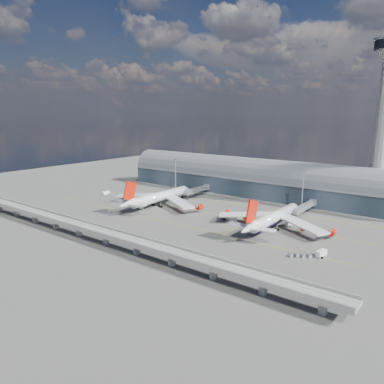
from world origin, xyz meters
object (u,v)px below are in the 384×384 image
Objects in this scene: service_truck_2 at (230,218)px; service_truck_4 at (289,224)px; service_truck_3 at (321,253)px; service_truck_5 at (179,196)px; cargo_train_1 at (154,241)px; floodlight_mast_left at (175,174)px; floodlight_mast_right at (303,191)px; airliner_right at (273,218)px; control_tower at (383,127)px; service_truck_1 at (140,207)px; cargo_train_0 at (111,211)px; cargo_train_2 at (300,255)px; service_truck_0 at (106,193)px; airliner_left at (158,197)px.

service_truck_4 is at bearing -56.53° from service_truck_2.
service_truck_3 is 128.53m from service_truck_5.
service_truck_5 is at bearing 39.82° from cargo_train_1.
floodlight_mast_left is 24.32m from service_truck_5.
floodlight_mast_right reaches higher than airliner_right.
service_truck_1 is at bearing -145.80° from control_tower.
airliner_right reaches higher than cargo_train_0.
service_truck_5 is (-84.60, -14.20, -12.36)m from floodlight_mast_right.
service_truck_1 is (-84.87, -13.32, -4.00)m from airliner_right.
service_truck_5 is 56.92m from cargo_train_0.
control_tower reaches higher than airliner_right.
service_truck_4 reaches higher than cargo_train_0.
service_truck_4 is at bearing 57.30° from cargo_train_2.
service_truck_2 is 1.79× the size of cargo_train_0.
cargo_train_2 is at bearing -49.20° from airliner_right.
service_truck_2 reaches higher than service_truck_5.
cargo_train_0 is at bearing -84.24° from floodlight_mast_left.
cargo_train_2 is (111.54, -17.08, -0.58)m from service_truck_1.
cargo_train_0 is at bearing -176.56° from service_truck_1.
floodlight_mast_left is at bearing 41.94° from service_truck_0.
cargo_train_1 is at bearing -83.63° from service_truck_5.
airliner_left is 32.39m from cargo_train_0.
service_truck_1 is at bearing 58.32° from cargo_train_1.
control_tower is 89.15m from airliner_right.
service_truck_4 is 0.54× the size of cargo_train_2.
service_truck_0 is at bearing 68.90° from cargo_train_1.
service_truck_0 is 109.05m from service_truck_2.
floodlight_mast_left reaches higher than service_truck_2.
cargo_train_1 is (50.64, -80.46, -0.30)m from service_truck_5.
service_truck_1 reaches higher than service_truck_3.
cargo_train_0 is (7.11, -70.51, -12.73)m from floodlight_mast_left.
service_truck_3 is (114.18, -22.89, -4.58)m from airliner_left.
service_truck_3 is 43.50m from service_truck_4.
control_tower is 104.68m from service_truck_2.
floodlight_mast_left is 85.97m from service_truck_2.
service_truck_3 is at bearing -15.12° from service_truck_0.
service_truck_0 is at bearing -176.42° from service_truck_3.
airliner_right is 6.94× the size of service_truck_2.
floodlight_mast_right is at bearing -12.10° from cargo_train_1.
cargo_train_2 is (21.66, -39.13, -0.57)m from service_truck_4.
service_truck_0 is 140.16m from service_truck_4.
floodlight_mast_right reaches higher than airliner_left.
floodlight_mast_right is at bearing -16.40° from service_truck_2.
service_truck_3 is at bearing -19.18° from cargo_train_2.
service_truck_0 is 56.01m from service_truck_5.
service_truck_5 is (-89.94, 16.98, -0.16)m from service_truck_4.
cargo_train_1 is (66.04, -94.66, -12.66)m from floodlight_mast_left.
cargo_train_0 is at bearing -151.00° from service_truck_4.
floodlight_mast_right is 90.52m from airliner_left.
cargo_train_0 is (-126.78, -6.51, -0.52)m from service_truck_3.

